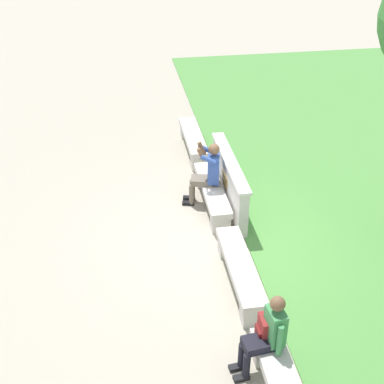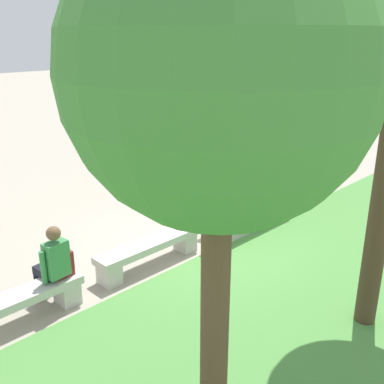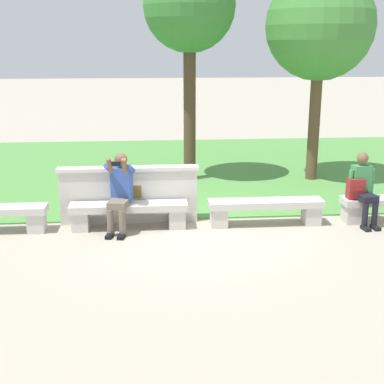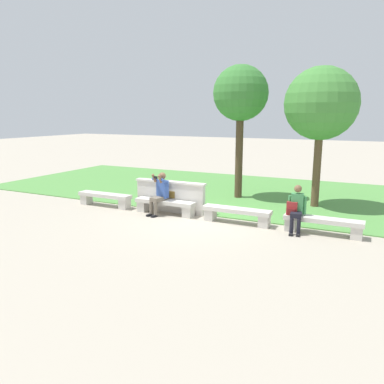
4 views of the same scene
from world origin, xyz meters
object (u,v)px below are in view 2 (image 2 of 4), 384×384
(bench_near, at_px, (240,212))
(bench_mid, at_px, (150,249))
(person_distant, at_px, (52,263))
(tree_behind_wall, at_px, (220,76))
(bench_main, at_px, (304,185))
(person_photographer, at_px, (242,189))
(backpack, at_px, (62,264))
(bench_far, at_px, (11,307))

(bench_near, xyz_separation_m, bench_mid, (2.38, 0.00, 0.00))
(bench_near, bearing_deg, person_distant, -0.92)
(person_distant, xyz_separation_m, tree_behind_wall, (0.04, 3.11, 2.75))
(bench_main, xyz_separation_m, person_photographer, (2.25, -0.08, 0.43))
(person_distant, relative_size, backpack, 2.94)
(bench_near, xyz_separation_m, person_distant, (4.08, -0.07, 0.37))
(tree_behind_wall, bearing_deg, person_photographer, -143.74)
(person_photographer, bearing_deg, tree_behind_wall, 36.26)
(person_distant, bearing_deg, backpack, 166.10)
(bench_mid, relative_size, tree_behind_wall, 0.43)
(bench_main, bearing_deg, bench_near, 0.00)
(bench_far, bearing_deg, bench_near, 180.00)
(backpack, bearing_deg, bench_main, 179.68)
(bench_main, distance_m, person_photographer, 2.29)
(bench_mid, xyz_separation_m, person_distant, (1.70, -0.07, 0.37))
(person_distant, relative_size, tree_behind_wall, 0.27)
(person_photographer, bearing_deg, bench_mid, 1.72)
(bench_mid, bearing_deg, bench_main, 180.00)
(bench_main, relative_size, person_photographer, 1.52)
(bench_far, distance_m, backpack, 0.87)
(bench_far, bearing_deg, backpack, -177.47)
(bench_far, bearing_deg, bench_mid, 180.00)
(bench_mid, distance_m, tree_behind_wall, 4.69)
(bench_near, distance_m, tree_behind_wall, 6.00)
(person_photographer, bearing_deg, bench_near, 30.06)
(person_distant, bearing_deg, tree_behind_wall, 89.20)
(bench_near, bearing_deg, bench_mid, 0.00)
(bench_near, xyz_separation_m, tree_behind_wall, (4.12, 3.04, 3.12))
(bench_near, relative_size, person_photographer, 1.52)
(bench_far, relative_size, backpack, 4.69)
(bench_far, height_order, tree_behind_wall, tree_behind_wall)
(backpack, relative_size, tree_behind_wall, 0.09)
(person_photographer, xyz_separation_m, person_distant, (4.21, 0.01, -0.06))
(tree_behind_wall, bearing_deg, bench_far, -78.20)
(bench_main, distance_m, bench_far, 7.14)
(bench_main, bearing_deg, bench_far, 0.00)
(bench_far, bearing_deg, person_distant, -174.46)
(bench_mid, distance_m, person_photographer, 2.55)
(person_distant, xyz_separation_m, backpack, (-0.12, 0.03, -0.05))
(bench_mid, bearing_deg, backpack, -1.29)
(bench_mid, relative_size, person_photographer, 1.52)
(person_photographer, relative_size, backpack, 3.08)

